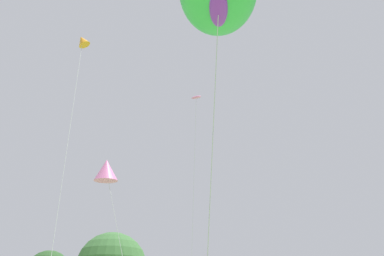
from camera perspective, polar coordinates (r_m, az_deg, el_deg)
small_kite_bird_shape at (r=22.58m, az=-13.35°, el=10.11°), size 1.75×4.54×13.97m
small_kite_diamond_red at (r=35.82m, az=0.50°, el=3.04°), size 0.88×2.13×17.73m
small_kite_stunt_black at (r=22.05m, az=-10.50°, el=-5.14°), size 1.84×3.57×8.52m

